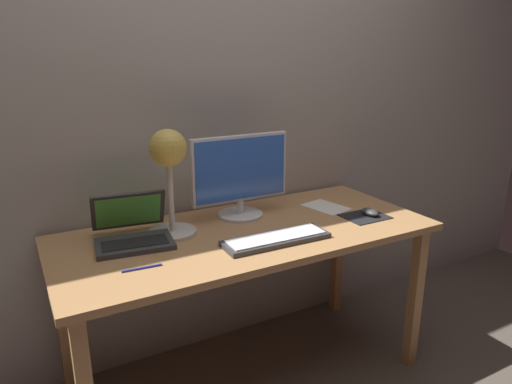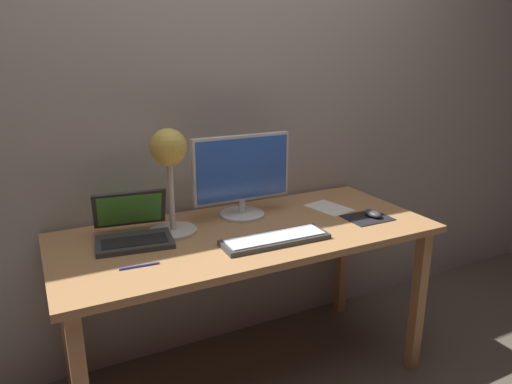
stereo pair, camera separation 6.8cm
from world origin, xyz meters
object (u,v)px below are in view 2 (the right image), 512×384
(keyboard_main, at_px, (275,239))
(pen, at_px, (139,266))
(laptop, at_px, (132,226))
(mouse, at_px, (373,213))
(monitor, at_px, (242,174))
(desk_lamp, at_px, (169,162))

(keyboard_main, xyz_separation_m, pen, (-0.54, 0.02, -0.01))
(keyboard_main, height_order, pen, keyboard_main)
(keyboard_main, relative_size, pen, 3.17)
(pen, bearing_deg, keyboard_main, -1.78)
(laptop, bearing_deg, keyboard_main, -30.37)
(laptop, xyz_separation_m, mouse, (1.04, -0.24, -0.03))
(pen, bearing_deg, laptop, 81.96)
(monitor, bearing_deg, mouse, -28.48)
(desk_lamp, bearing_deg, mouse, -14.75)
(monitor, relative_size, desk_lamp, 1.06)
(laptop, distance_m, desk_lamp, 0.30)
(keyboard_main, bearing_deg, desk_lamp, 140.01)
(monitor, height_order, laptop, monitor)
(keyboard_main, xyz_separation_m, laptop, (-0.50, 0.29, 0.04))
(mouse, bearing_deg, monitor, 151.52)
(desk_lamp, bearing_deg, keyboard_main, -39.99)
(laptop, relative_size, pen, 2.35)
(keyboard_main, height_order, desk_lamp, desk_lamp)
(mouse, xyz_separation_m, pen, (-1.07, -0.03, -0.02))
(keyboard_main, bearing_deg, mouse, 5.35)
(keyboard_main, xyz_separation_m, mouse, (0.54, 0.05, 0.01))
(keyboard_main, bearing_deg, pen, 178.22)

